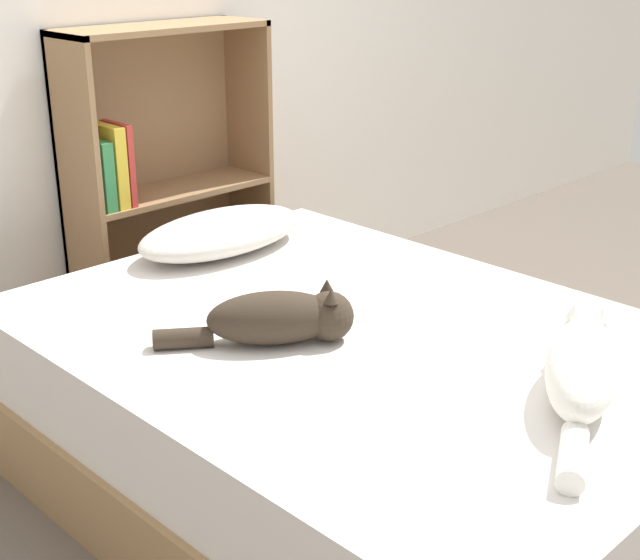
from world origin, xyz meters
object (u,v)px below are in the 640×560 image
(cat_light, at_px, (582,367))
(bookshelf, at_px, (159,186))
(bed, at_px, (356,414))
(cat_dark, at_px, (283,318))
(pillow, at_px, (222,232))

(cat_light, height_order, bookshelf, bookshelf)
(bed, bearing_deg, cat_dark, 154.63)
(bed, relative_size, cat_dark, 4.31)
(pillow, distance_m, bookshelf, 0.46)
(bookshelf, bearing_deg, bed, -100.86)
(bookshelf, bearing_deg, cat_dark, -110.34)
(bed, height_order, bookshelf, bookshelf)
(bed, relative_size, cat_light, 3.24)
(pillow, distance_m, cat_light, 1.29)
(cat_light, distance_m, cat_dark, 0.71)
(pillow, relative_size, bookshelf, 0.52)
(pillow, relative_size, cat_light, 1.06)
(cat_light, xyz_separation_m, bookshelf, (0.14, 1.75, 0.03))
(bed, distance_m, cat_light, 0.66)
(pillow, bearing_deg, bed, -101.16)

